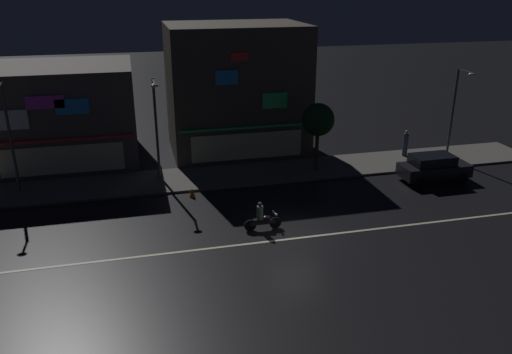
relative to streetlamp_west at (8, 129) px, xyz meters
The scene contains 13 objects.
ground_plane 17.22m from the streetlamp_west, 32.71° to the right, with size 140.00×140.00×0.00m, color black.
lane_divider_stripe 17.21m from the streetlamp_west, 32.71° to the right, with size 37.10×0.16×0.01m, color beige.
sidewalk_far 14.62m from the streetlamp_west, ahead, with size 39.05×3.95×0.14m, color #5B5954.
storefront_left_block 6.16m from the streetlamp_west, 67.07° to the left, with size 9.19×7.72×6.54m.
storefront_center_block 15.08m from the streetlamp_west, 20.61° to the left, with size 9.40×7.04×8.93m.
streetlamp_west is the anchor object (origin of this frame).
streetlamp_mid 8.16m from the streetlamp_west, ahead, with size 0.44×1.64×6.22m.
streetlamp_east 27.96m from the streetlamp_west, ahead, with size 0.44×1.64×6.13m.
pedestrian_on_sidewalk 25.34m from the streetlamp_west, ahead, with size 0.36×0.36×1.84m.
street_tree 18.14m from the streetlamp_west, ahead, with size 2.07×2.07×4.40m.
parked_car_near_kerb 25.15m from the streetlamp_west, ahead, with size 4.30×1.98×1.67m.
motorcycle_lead 15.21m from the streetlamp_west, 31.46° to the right, with size 1.90×0.60×1.52m.
traffic_cone 10.81m from the streetlamp_west, 16.14° to the right, with size 0.36×0.36×0.55m, color orange.
Camera 1 is at (-7.18, -21.07, 11.82)m, focal length 36.05 mm.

